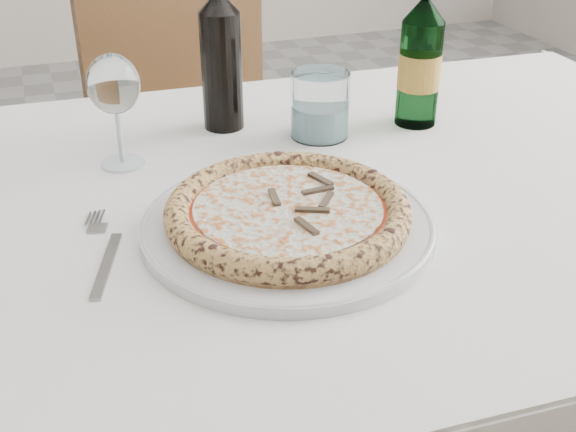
# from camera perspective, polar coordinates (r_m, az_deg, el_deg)

# --- Properties ---
(dining_table) EXTENTS (1.51, 0.93, 0.76)m
(dining_table) POSITION_cam_1_polar(r_m,az_deg,el_deg) (0.98, -1.97, -2.72)
(dining_table) COLOR brown
(dining_table) RESTS_ON floor
(chair_far) EXTENTS (0.49, 0.49, 0.93)m
(chair_far) POSITION_cam_1_polar(r_m,az_deg,el_deg) (1.69, -7.22, 6.28)
(chair_far) COLOR brown
(chair_far) RESTS_ON floor
(plate) EXTENTS (0.35, 0.35, 0.02)m
(plate) POSITION_cam_1_polar(r_m,az_deg,el_deg) (0.85, 0.00, -0.66)
(plate) COLOR silver
(plate) RESTS_ON dining_table
(pizza) EXTENTS (0.29, 0.29, 0.03)m
(pizza) POSITION_cam_1_polar(r_m,az_deg,el_deg) (0.84, -0.00, 0.37)
(pizza) COLOR tan
(pizza) RESTS_ON plate
(fork) EXTENTS (0.05, 0.18, 0.00)m
(fork) POSITION_cam_1_polar(r_m,az_deg,el_deg) (0.83, -14.38, -2.79)
(fork) COLOR gray
(fork) RESTS_ON dining_table
(wine_glass) EXTENTS (0.07, 0.07, 0.16)m
(wine_glass) POSITION_cam_1_polar(r_m,az_deg,el_deg) (1.00, -13.61, 9.86)
(wine_glass) COLOR silver
(wine_glass) RESTS_ON dining_table
(tumbler) EXTENTS (0.09, 0.09, 0.10)m
(tumbler) POSITION_cam_1_polar(r_m,az_deg,el_deg) (1.09, 2.53, 8.43)
(tumbler) COLOR white
(tumbler) RESTS_ON dining_table
(beer_bottle) EXTENTS (0.07, 0.07, 0.25)m
(beer_bottle) POSITION_cam_1_polar(r_m,az_deg,el_deg) (1.14, 10.40, 11.94)
(beer_bottle) COLOR #3A7046
(beer_bottle) RESTS_ON dining_table
(wine_bottle) EXTENTS (0.06, 0.06, 0.25)m
(wine_bottle) POSITION_cam_1_polar(r_m,az_deg,el_deg) (1.11, -5.30, 12.27)
(wine_bottle) COLOR black
(wine_bottle) RESTS_ON dining_table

